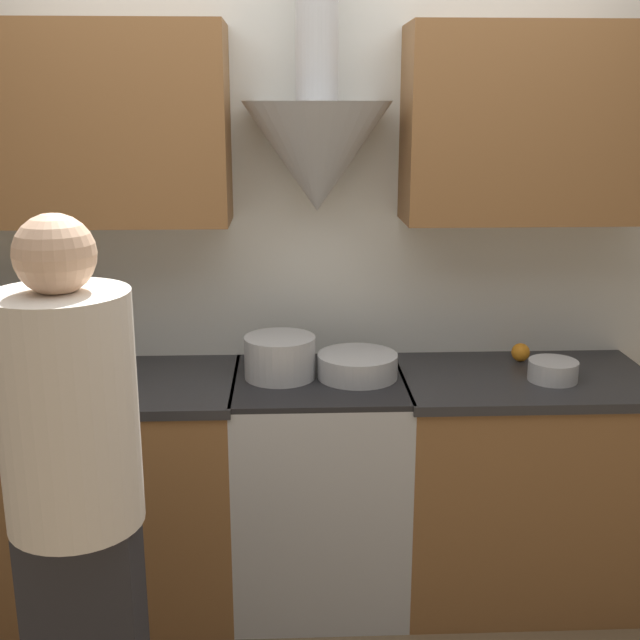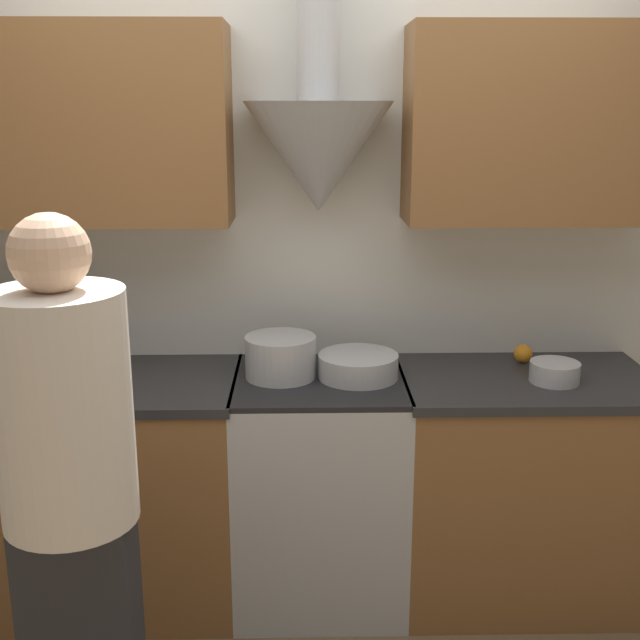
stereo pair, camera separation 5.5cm
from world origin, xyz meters
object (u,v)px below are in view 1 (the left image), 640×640
Objects in this scene: wine_bottle_7 at (2,351)px; stock_pot at (280,357)px; mixing_bowl at (357,366)px; person_foreground_left at (76,496)px; wine_bottle_8 at (26,349)px; orange_fruit at (521,352)px; saucepan at (553,371)px; wine_bottle_9 at (55,351)px; stove_range at (319,486)px.

wine_bottle_7 is 1.18× the size of stock_pot.
mixing_bowl is 0.18× the size of person_foreground_left.
mixing_bowl is at bearing 1.73° from wine_bottle_8.
mixing_bowl is at bearing -165.83° from orange_fruit.
wine_bottle_7 is 1.29m from mixing_bowl.
person_foreground_left is (-1.52, -0.84, -0.04)m from saucepan.
orange_fruit is 0.24m from saucepan.
wine_bottle_8 is 1.87× the size of saucepan.
wine_bottle_7 reaches higher than saucepan.
wine_bottle_9 is 1.85× the size of saucepan.
wine_bottle_9 is 0.93m from person_foreground_left.
mixing_bowl is at bearing 48.30° from person_foreground_left.
stove_range is 0.55× the size of person_foreground_left.
wine_bottle_7 is at bearing -179.08° from mixing_bowl.
stove_range is at bearing 175.83° from saucepan.
wine_bottle_8 is at bearing 179.12° from saucepan.
wine_bottle_8 is 1.14× the size of mixing_bowl.
wine_bottle_9 is 1.81m from saucepan.
wine_bottle_9 reaches higher than orange_fruit.
mixing_bowl is (0.14, 0.00, 0.49)m from stove_range.
saucepan is at bearing -0.88° from wine_bottle_8.
saucepan is (1.91, -0.03, -0.10)m from wine_bottle_8.
stock_pot is at bearing 173.78° from stove_range.
person_foreground_left is (-0.52, -0.92, -0.08)m from stock_pot.
person_foreground_left is at bearing -72.19° from wine_bottle_9.
wine_bottle_8 reaches higher than stove_range.
stock_pot reaches higher than mixing_bowl.
wine_bottle_8 reaches higher than wine_bottle_9.
wine_bottle_9 is at bearing -178.11° from stove_range.
wine_bottle_8 reaches higher than mixing_bowl.
wine_bottle_9 is 1.09m from mixing_bowl.
wine_bottle_7 is 1.01m from person_foreground_left.
wine_bottle_7 is at bearing -178.08° from stock_pot.
wine_bottle_9 is 0.20× the size of person_foreground_left.
wine_bottle_9 is at bearing -178.21° from mixing_bowl.
mixing_bowl is 0.72m from saucepan.
orange_fruit is (1.85, 0.20, -0.10)m from wine_bottle_8.
wine_bottle_8 is at bearing 113.72° from person_foreground_left.
person_foreground_left reaches higher than saucepan.
stock_pot is 0.88× the size of mixing_bowl.
stove_range is at bearing -6.22° from stock_pot.
stock_pot is 3.65× the size of orange_fruit.
wine_bottle_8 is at bearing -9.42° from wine_bottle_7.
saucepan is (2.00, -0.04, -0.09)m from wine_bottle_7.
stove_range is 2.87× the size of wine_bottle_7.
wine_bottle_7 is 2.00m from saucepan.
person_foreground_left reaches higher than stove_range.
wine_bottle_7 reaches higher than orange_fruit.
saucepan is (0.05, -0.23, 0.00)m from orange_fruit.
wine_bottle_7 is 1.96m from orange_fruit.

